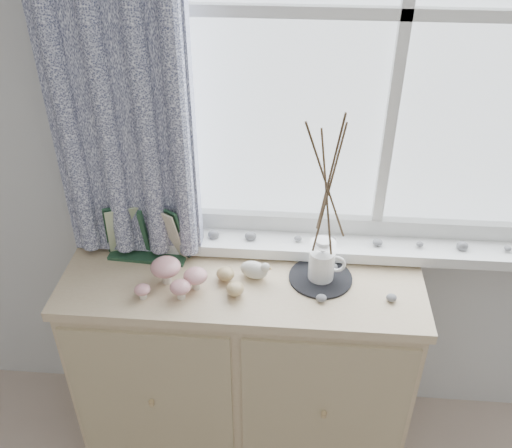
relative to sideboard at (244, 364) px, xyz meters
The scene contains 8 objects.
sideboard is the anchor object (origin of this frame).
botanical_book 0.63m from the sideboard, 169.06° to the left, with size 0.31×0.13×0.22m, color #1F412B, non-canonical shape.
toadstool_cluster 0.53m from the sideboard, 162.42° to the right, with size 0.22×0.15×0.09m.
wooden_eggs 0.46m from the sideboard, 120.98° to the right, with size 0.10×0.11×0.07m.
songbird_figurine 0.46m from the sideboard, ahead, with size 0.13×0.06×0.07m, color silver, non-canonical shape.
crocheted_doily 0.50m from the sideboard, ahead, with size 0.21×0.21×0.01m, color black.
twig_pitcher 0.83m from the sideboard, ahead, with size 0.25×0.25×0.64m.
sideboard_pebbles 0.53m from the sideboard, ahead, with size 0.33×0.23×0.02m.
Camera 1 is at (0.01, 0.31, 2.07)m, focal length 40.00 mm.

